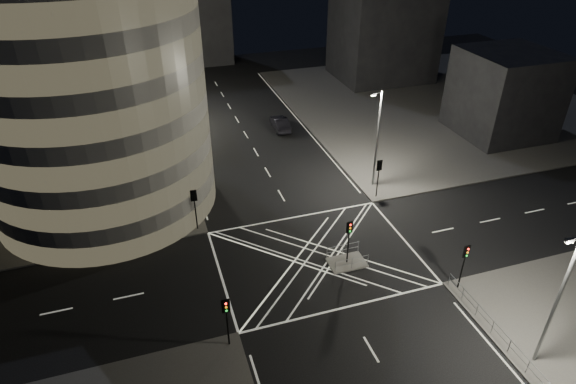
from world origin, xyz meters
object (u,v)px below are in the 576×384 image
object	(u,v)px
central_island	(347,262)
street_lamp_left_near	(176,150)
sedan	(280,123)
traffic_signal_island	(349,234)
traffic_signal_fr	(379,172)
street_lamp_left_far	(159,87)
street_lamp_right_far	(377,137)
traffic_signal_fl	(194,202)
traffic_signal_nl	(227,314)
street_lamp_right_near	(558,297)
traffic_signal_nr	(465,259)

from	to	relation	value
central_island	street_lamp_left_near	world-z (taller)	street_lamp_left_near
sedan	traffic_signal_island	bearing A→B (deg)	87.51
traffic_signal_fr	traffic_signal_island	distance (m)	10.73
street_lamp_left_far	street_lamp_right_far	distance (m)	28.23
traffic_signal_fr	street_lamp_left_near	bearing A→B (deg)	164.08
street_lamp_left_near	traffic_signal_fl	bearing A→B (deg)	-83.03
sedan	central_island	bearing A→B (deg)	87.51
traffic_signal_fl	street_lamp_left_far	distance (m)	23.36
traffic_signal_nl	sedan	size ratio (longest dim) A/B	0.82
street_lamp_left_far	street_lamp_right_near	distance (m)	47.88
traffic_signal_fl	traffic_signal_nl	bearing A→B (deg)	-90.00
central_island	traffic_signal_fr	bearing A→B (deg)	50.67
traffic_signal_fl	street_lamp_left_far	xyz separation A→B (m)	(-0.64, 23.20, 2.63)
traffic_signal_nr	street_lamp_left_far	bearing A→B (deg)	116.36
traffic_signal_fl	street_lamp_right_far	world-z (taller)	street_lamp_right_far
street_lamp_left_near	sedan	size ratio (longest dim) A/B	2.04
traffic_signal_fr	traffic_signal_nr	distance (m)	13.60
traffic_signal_nl	street_lamp_right_far	world-z (taller)	street_lamp_right_far
traffic_signal_nr	traffic_signal_island	xyz separation A→B (m)	(-6.80, 5.30, 0.00)
traffic_signal_nr	street_lamp_left_near	size ratio (longest dim) A/B	0.40
traffic_signal_nl	street_lamp_left_near	distance (m)	18.99
traffic_signal_fl	traffic_signal_nr	world-z (taller)	same
street_lamp_left_near	street_lamp_right_near	distance (m)	32.13
traffic_signal_island	street_lamp_left_far	distance (m)	33.61
traffic_signal_nr	street_lamp_left_far	world-z (taller)	street_lamp_left_far
central_island	traffic_signal_fr	size ratio (longest dim) A/B	0.75
traffic_signal_island	street_lamp_right_far	xyz separation A→B (m)	(7.44, 10.50, 2.63)
traffic_signal_fr	street_lamp_left_near	world-z (taller)	street_lamp_left_near
street_lamp_left_near	traffic_signal_island	bearing A→B (deg)	-49.73
traffic_signal_island	street_lamp_right_far	world-z (taller)	street_lamp_right_far
traffic_signal_fl	traffic_signal_island	distance (m)	13.62
traffic_signal_fr	street_lamp_left_far	bearing A→B (deg)	128.17
traffic_signal_fr	traffic_signal_island	world-z (taller)	same
street_lamp_left_near	street_lamp_left_far	size ratio (longest dim) A/B	1.00
traffic_signal_nl	street_lamp_left_near	size ratio (longest dim) A/B	0.40
street_lamp_left_near	central_island	bearing A→B (deg)	-49.73
central_island	traffic_signal_fr	world-z (taller)	traffic_signal_fr
traffic_signal_fr	street_lamp_right_far	xyz separation A→B (m)	(0.64, 2.20, 2.63)
traffic_signal_nr	street_lamp_left_far	size ratio (longest dim) A/B	0.40
traffic_signal_fr	street_lamp_right_near	distance (m)	20.97
central_island	traffic_signal_island	world-z (taller)	traffic_signal_island
street_lamp_right_far	street_lamp_right_near	bearing A→B (deg)	-90.00
street_lamp_right_far	street_lamp_right_near	world-z (taller)	same
street_lamp_right_far	traffic_signal_fr	bearing A→B (deg)	-106.11
sedan	street_lamp_right_near	bearing A→B (deg)	100.05
traffic_signal_fl	street_lamp_right_near	size ratio (longest dim) A/B	0.40
central_island	traffic_signal_fl	size ratio (longest dim) A/B	0.75
traffic_signal_nl	traffic_signal_fr	size ratio (longest dim) A/B	1.00
traffic_signal_nl	traffic_signal_fr	distance (m)	22.24
traffic_signal_nr	sedan	bearing A→B (deg)	97.51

